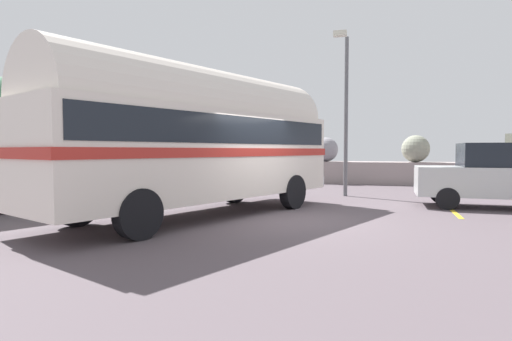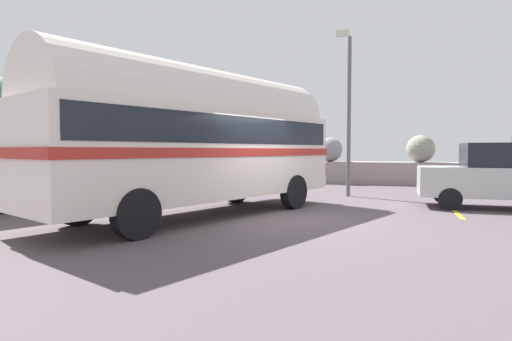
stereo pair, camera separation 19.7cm
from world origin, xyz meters
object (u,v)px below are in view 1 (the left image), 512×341
(second_coach, at_px, (77,139))
(lamp_post, at_px, (345,106))
(parked_car_nearest, at_px, (495,175))
(vintage_coach, at_px, (199,135))

(second_coach, relative_size, lamp_post, 1.55)
(lamp_post, bearing_deg, parked_car_nearest, -22.28)
(parked_car_nearest, xyz_separation_m, lamp_post, (-4.39, 1.80, 2.28))
(parked_car_nearest, bearing_deg, second_coach, 99.57)
(second_coach, xyz_separation_m, parked_car_nearest, (12.54, 2.22, -1.08))
(parked_car_nearest, bearing_deg, vintage_coach, 117.13)
(vintage_coach, relative_size, parked_car_nearest, 2.16)
(second_coach, bearing_deg, parked_car_nearest, 31.28)
(second_coach, relative_size, parked_car_nearest, 2.16)
(vintage_coach, relative_size, second_coach, 1.00)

